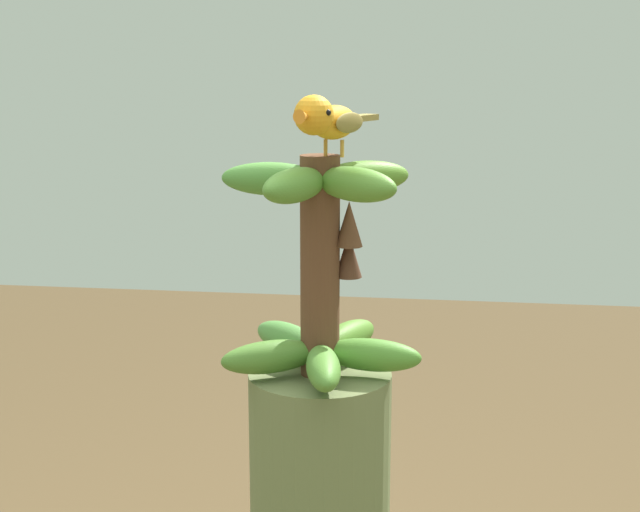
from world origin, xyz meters
TOP-DOWN VIEW (x-y plane):
  - banana_bunch at (0.00, 0.00)m, footprint 0.27×0.27m
  - perched_bird at (0.01, -0.03)m, footprint 0.09×0.17m

SIDE VIEW (x-z plane):
  - banana_bunch at x=0.00m, z-range 0.93..1.23m
  - perched_bird at x=0.01m, z-range 1.23..1.31m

